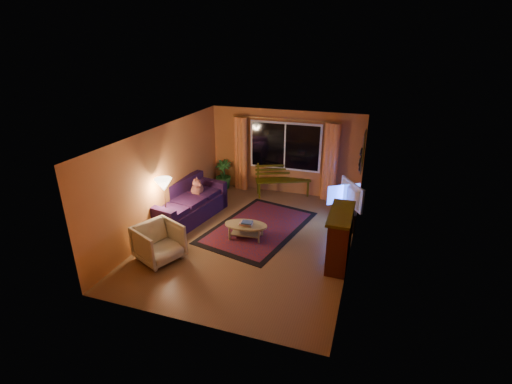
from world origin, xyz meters
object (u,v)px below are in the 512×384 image
(floor_lamp, at_px, (166,207))
(coffee_table, at_px, (246,231))
(sofa, at_px, (187,202))
(armchair, at_px, (159,241))
(bench, at_px, (283,187))
(tv_console, at_px, (346,214))

(floor_lamp, bearing_deg, coffee_table, 10.59)
(sofa, distance_m, armchair, 1.92)
(floor_lamp, height_order, coffee_table, floor_lamp)
(bench, distance_m, floor_lamp, 3.78)
(floor_lamp, height_order, tv_console, floor_lamp)
(armchair, xyz_separation_m, floor_lamp, (-0.45, 1.06, 0.26))
(sofa, bearing_deg, armchair, -69.21)
(bench, bearing_deg, tv_console, -57.09)
(armchair, bearing_deg, coffee_table, -21.12)
(sofa, distance_m, floor_lamp, 0.86)
(bench, xyz_separation_m, tv_console, (1.98, -1.27, -0.01))
(bench, height_order, tv_console, bench)
(bench, height_order, coffee_table, bench)
(armchair, bearing_deg, tv_console, -25.95)
(bench, bearing_deg, floor_lamp, -147.00)
(armchair, xyz_separation_m, coffee_table, (1.43, 1.41, -0.25))
(armchair, distance_m, coffee_table, 2.03)
(bench, bearing_deg, sofa, -154.02)
(armchair, bearing_deg, sofa, 34.94)
(coffee_table, height_order, tv_console, tv_console)
(armchair, distance_m, floor_lamp, 1.18)
(sofa, distance_m, coffee_table, 1.87)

